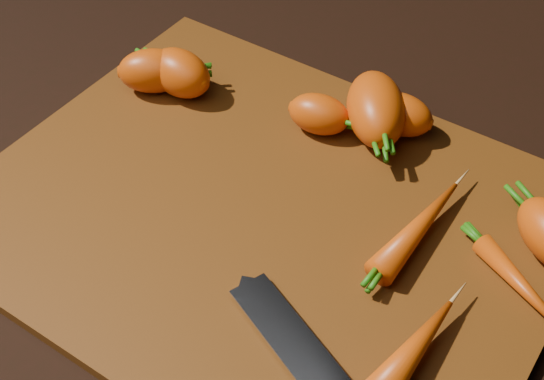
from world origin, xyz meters
The scene contains 10 objects.
ground centered at (0.00, 0.00, -0.01)m, with size 2.00×2.00×0.01m, color black.
cutting_board centered at (0.00, 0.00, 0.01)m, with size 0.50×0.40×0.01m, color #6B350B.
carrot_0 centered at (-0.19, 0.08, 0.03)m, with size 0.07×0.05×0.05m, color #E4530F.
carrot_1 centered at (-0.17, 0.09, 0.04)m, with size 0.07×0.05×0.05m, color #E4530F.
carrot_2 centered at (0.03, 0.15, 0.04)m, with size 0.10×0.06×0.06m, color #E4530F.
carrot_3 centered at (0.05, 0.16, 0.03)m, with size 0.07×0.04×0.04m, color #E4530F.
carrot_4 centered at (-0.02, 0.12, 0.03)m, with size 0.06×0.04×0.04m, color #E4530F.
carrot_6 centered at (0.12, 0.05, 0.03)m, with size 0.13×0.03×0.03m, color #E4530F.
carrot_7 centered at (0.22, 0.04, 0.02)m, with size 0.11×0.02×0.02m, color #E4530F.
carrot_8 centered at (0.17, -0.07, 0.03)m, with size 0.11×0.03×0.03m, color #E4530F.
Camera 1 is at (0.26, -0.37, 0.50)m, focal length 50.00 mm.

